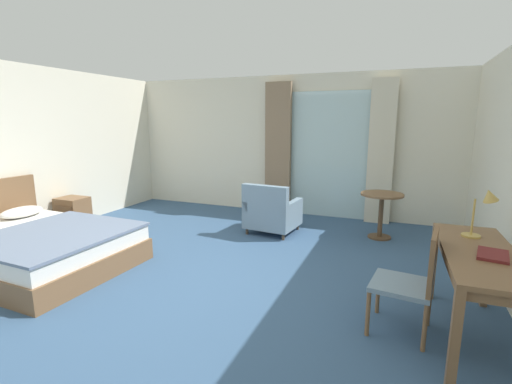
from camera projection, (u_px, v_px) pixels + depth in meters
The scene contains 13 objects.
ground at pixel (192, 285), 4.06m from camera, with size 6.87×7.37×0.10m, color #38567A.
wall_back at pixel (285, 145), 6.91m from camera, with size 6.47×0.12×2.58m, color silver.
balcony_glass_door at pixel (328, 155), 6.57m from camera, with size 1.39×0.02×2.27m, color silver.
curtain_panel_left at pixel (278, 149), 6.79m from camera, with size 0.49×0.10×2.44m, color #897056.
curtain_panel_right at pixel (381, 153), 6.12m from camera, with size 0.42×0.10×2.44m, color beige.
bed at pixel (32, 246), 4.42m from camera, with size 2.31×1.71×0.96m.
nightstand at pixel (73, 213), 5.93m from camera, with size 0.45×0.38×0.53m.
writing_desk at pixel (479, 262), 2.81m from camera, with size 0.56×1.47×0.77m.
desk_chair at pixel (413, 278), 2.96m from camera, with size 0.52×0.51×0.90m.
desk_lamp at pixel (485, 204), 3.08m from camera, with size 0.26×0.19×0.44m.
closed_book at pixel (493, 255), 2.67m from camera, with size 0.20×0.29×0.02m, color maroon.
armchair_by_window at pixel (271, 213), 5.71m from camera, with size 0.80×0.78×0.80m.
round_cafe_table at pixel (381, 205), 5.43m from camera, with size 0.62×0.62×0.69m.
Camera 1 is at (2.08, -3.23, 1.76)m, focal length 25.43 mm.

